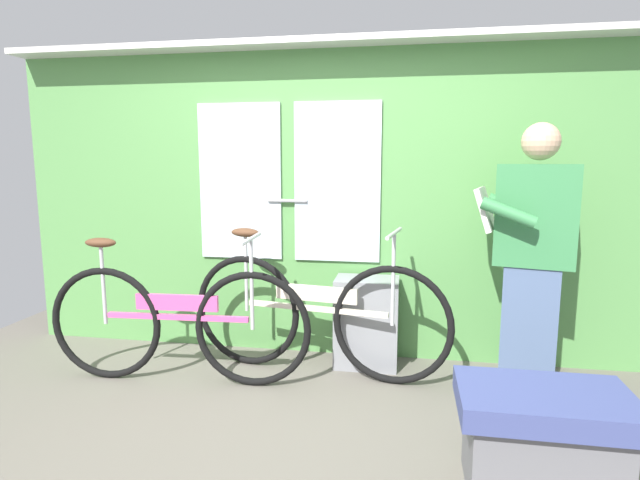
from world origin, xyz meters
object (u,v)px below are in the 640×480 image
object	(u,v)px
bicycle_leaning_behind	(177,323)
bench_seat_corner	(542,439)
passenger_reading_newspaper	(532,255)
trash_bin_by_wall	(366,322)
bicycle_near_door	(315,314)

from	to	relation	value
bicycle_leaning_behind	bench_seat_corner	bearing A→B (deg)	-24.13
passenger_reading_newspaper	trash_bin_by_wall	distance (m)	1.14
passenger_reading_newspaper	trash_bin_by_wall	size ratio (longest dim) A/B	2.63
bicycle_near_door	bicycle_leaning_behind	world-z (taller)	bicycle_near_door
bicycle_near_door	passenger_reading_newspaper	xyz separation A→B (m)	(1.30, -0.06, 0.44)
bench_seat_corner	bicycle_leaning_behind	bearing A→B (deg)	158.85
bicycle_leaning_behind	trash_bin_by_wall	world-z (taller)	bicycle_leaning_behind
bicycle_leaning_behind	passenger_reading_newspaper	distance (m)	2.18
bicycle_near_door	trash_bin_by_wall	world-z (taller)	bicycle_near_door
bicycle_near_door	bicycle_leaning_behind	bearing A→B (deg)	-152.83
bench_seat_corner	trash_bin_by_wall	bearing A→B (deg)	123.99
bicycle_leaning_behind	bench_seat_corner	distance (m)	2.13
bicycle_leaning_behind	passenger_reading_newspaper	size ratio (longest dim) A/B	1.05
passenger_reading_newspaper	bicycle_leaning_behind	bearing A→B (deg)	19.39
trash_bin_by_wall	bench_seat_corner	bearing A→B (deg)	-56.01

